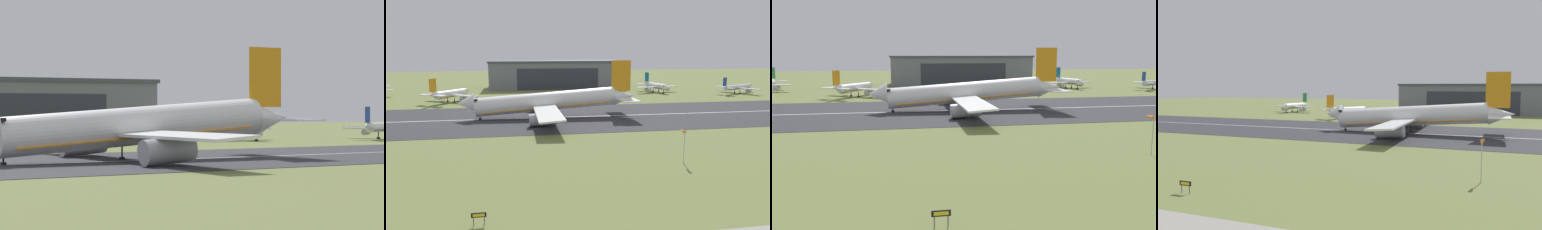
{
  "view_description": "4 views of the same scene",
  "coord_description": "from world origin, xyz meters",
  "views": [
    {
      "loc": [
        -68.02,
        -5.32,
        7.65
      ],
      "look_at": [
        -13.04,
        84.54,
        6.74
      ],
      "focal_mm": 85.0,
      "sensor_mm": 36.0,
      "label": 1
    },
    {
      "loc": [
        -17.01,
        -1.31,
        20.3
      ],
      "look_at": [
        -3.54,
        77.94,
        6.05
      ],
      "focal_mm": 35.0,
      "sensor_mm": 36.0,
      "label": 2
    },
    {
      "loc": [
        -24.75,
        9.53,
        15.28
      ],
      "look_at": [
        -11.93,
        86.04,
        2.51
      ],
      "focal_mm": 35.0,
      "sensor_mm": 36.0,
      "label": 3
    },
    {
      "loc": [
        13.76,
        5.6,
        13.32
      ],
      "look_at": [
        -16.46,
        84.53,
        6.71
      ],
      "focal_mm": 35.0,
      "sensor_mm": 36.0,
      "label": 4
    }
  ],
  "objects": [
    {
      "name": "ground_plane",
      "position": [
        0.0,
        54.28,
        0.0
      ],
      "size": [
        605.22,
        605.22,
        0.0
      ],
      "primitive_type": "plane",
      "color": "olive"
    },
    {
      "name": "runway_strip",
      "position": [
        0.0,
        108.56,
        0.03
      ],
      "size": [
        365.22,
        45.86,
        0.06
      ],
      "primitive_type": "cube",
      "color": "#333338",
      "rests_on": "ground_plane"
    },
    {
      "name": "runway_centreline",
      "position": [
        0.0,
        108.56,
        0.07
      ],
      "size": [
        328.7,
        0.7,
        0.01
      ],
      "primitive_type": "cube",
      "color": "silver",
      "rests_on": "runway_strip"
    },
    {
      "name": "hangar_building",
      "position": [
        4.62,
        197.48,
        7.16
      ],
      "size": [
        69.08,
        25.98,
        14.29
      ],
      "color": "slate",
      "rests_on": "ground_plane"
    },
    {
      "name": "airplane_landing",
      "position": [
        -7.48,
        108.64,
        4.75
      ],
      "size": [
        52.81,
        55.05,
        16.9
      ],
      "color": "white",
      "rests_on": "ground_plane"
    },
    {
      "name": "airplane_parked_west",
      "position": [
        48.74,
        166.08,
        3.02
      ],
      "size": [
        21.12,
        19.83,
        8.99
      ],
      "color": "white",
      "rests_on": "ground_plane"
    },
    {
      "name": "airplane_parked_centre",
      "position": [
        -41.42,
        147.54,
        3.19
      ],
      "size": [
        21.64,
        21.23,
        9.7
      ],
      "color": "white",
      "rests_on": "ground_plane"
    },
    {
      "name": "airplane_parked_east",
      "position": [
        84.28,
        155.83,
        2.81
      ],
      "size": [
        23.41,
        19.48,
        7.77
      ],
      "color": "silver",
      "rests_on": "ground_plane"
    },
    {
      "name": "windsock_pole",
      "position": [
        12.63,
        60.44,
        5.42
      ],
      "size": [
        0.83,
        2.59,
        6.06
      ],
      "color": "#B7B7BC",
      "rests_on": "ground_plane"
    },
    {
      "name": "runway_sign",
      "position": [
        -21.57,
        40.78,
        1.16
      ],
      "size": [
        1.76,
        0.13,
        1.55
      ],
      "color": "#4C4C51",
      "rests_on": "ground_plane"
    }
  ]
}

